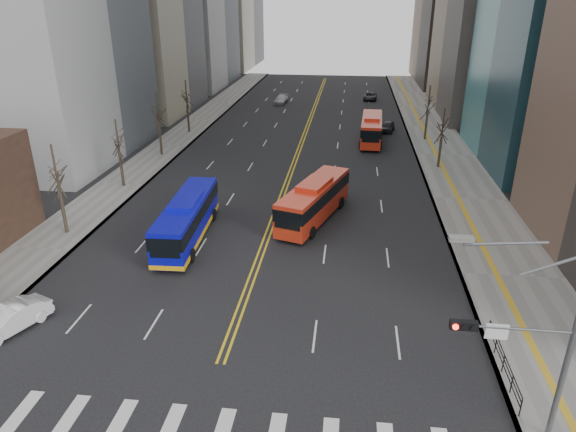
{
  "coord_description": "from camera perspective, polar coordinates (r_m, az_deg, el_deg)",
  "views": [
    {
      "loc": [
        6.08,
        -15.79,
        17.63
      ],
      "look_at": [
        2.32,
        15.09,
        4.18
      ],
      "focal_mm": 32.0,
      "sensor_mm": 36.0,
      "label": 1
    }
  ],
  "objects": [
    {
      "name": "blue_bus",
      "position": [
        40.4,
        -11.15,
        -0.19
      ],
      "size": [
        3.09,
        11.72,
        3.39
      ],
      "color": "#0B0CAF",
      "rests_on": "ground"
    },
    {
      "name": "signal_mast",
      "position": [
        23.2,
        25.59,
        -12.67
      ],
      "size": [
        5.37,
        0.37,
        9.39
      ],
      "color": "slate",
      "rests_on": "ground"
    },
    {
      "name": "street_trees",
      "position": [
        53.6,
        -7.69,
        9.4
      ],
      "size": [
        35.2,
        47.2,
        7.6
      ],
      "color": "#2D251C",
      "rests_on": "ground"
    },
    {
      "name": "centerline",
      "position": [
        73.2,
        2.0,
        9.43
      ],
      "size": [
        0.55,
        100.0,
        0.01
      ],
      "color": "gold",
      "rests_on": "ground"
    },
    {
      "name": "red_bus_far",
      "position": [
        67.9,
        9.27,
        9.69
      ],
      "size": [
        3.12,
        10.93,
        3.44
      ],
      "color": "red",
      "rests_on": "ground"
    },
    {
      "name": "sidewalk_left",
      "position": [
        67.18,
        -13.08,
        7.62
      ],
      "size": [
        5.0,
        130.0,
        0.15
      ],
      "primitive_type": "cube",
      "color": "slate",
      "rests_on": "ground"
    },
    {
      "name": "car_dark_far",
      "position": [
        96.75,
        9.11,
        13.0
      ],
      "size": [
        2.62,
        5.04,
        1.36
      ],
      "primitive_type": "imported",
      "rotation": [
        0.0,
        0.0,
        -0.08
      ],
      "color": "black",
      "rests_on": "ground"
    },
    {
      "name": "car_white",
      "position": [
        33.52,
        -28.52,
        -10.04
      ],
      "size": [
        3.31,
        4.85,
        1.51
      ],
      "primitive_type": "imported",
      "rotation": [
        0.0,
        0.0,
        -0.41
      ],
      "color": "silver",
      "rests_on": "ground"
    },
    {
      "name": "sidewalk_right",
      "position": [
        64.29,
        17.01,
        6.5
      ],
      "size": [
        7.0,
        130.0,
        0.15
      ],
      "primitive_type": "cube",
      "color": "slate",
      "rests_on": "ground"
    },
    {
      "name": "red_bus_near",
      "position": [
        43.04,
        2.92,
        1.93
      ],
      "size": [
        5.66,
        11.07,
        3.44
      ],
      "color": "red",
      "rests_on": "ground"
    },
    {
      "name": "car_silver",
      "position": [
        92.31,
        -0.78,
        12.8
      ],
      "size": [
        2.39,
        4.92,
        1.38
      ],
      "primitive_type": "imported",
      "rotation": [
        0.0,
        0.0,
        -0.1
      ],
      "color": "#A9AAAF",
      "rests_on": "ground"
    },
    {
      "name": "pedestrian_railing",
      "position": [
        28.72,
        22.85,
        -14.6
      ],
      "size": [
        0.06,
        6.06,
        1.02
      ],
      "color": "black",
      "rests_on": "sidewalk_right"
    },
    {
      "name": "car_dark_mid",
      "position": [
        74.06,
        11.03,
        9.73
      ],
      "size": [
        2.44,
        4.32,
        1.39
      ],
      "primitive_type": "imported",
      "rotation": [
        0.0,
        0.0,
        -0.21
      ],
      "color": "black",
      "rests_on": "ground"
    }
  ]
}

